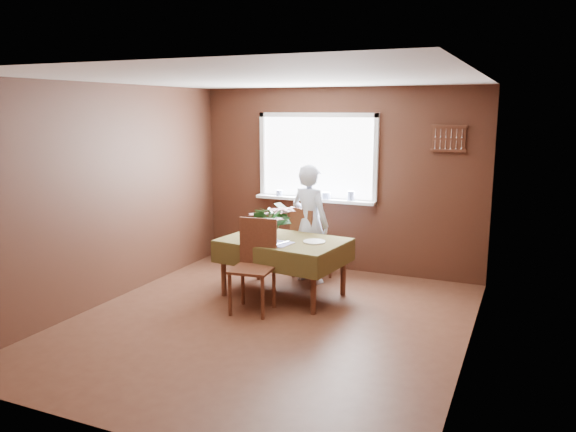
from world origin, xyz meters
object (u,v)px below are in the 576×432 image
at_px(chair_near, 255,261).
at_px(flower_bouquet, 272,218).
at_px(seated_woman, 310,224).
at_px(chair_far, 307,240).
at_px(dining_table, 283,246).

bearing_deg(chair_near, flower_bouquet, 80.05).
height_order(chair_near, seated_woman, seated_woman).
height_order(chair_far, flower_bouquet, flower_bouquet).
bearing_deg(chair_near, dining_table, 73.69).
bearing_deg(seated_woman, chair_near, 99.21).
xyz_separation_m(chair_near, seated_woman, (0.18, 1.21, 0.21)).
distance_m(dining_table, chair_near, 0.57).
relative_size(chair_far, flower_bouquet, 1.92).
height_order(dining_table, chair_far, chair_far).
bearing_deg(dining_table, flower_bouquet, -107.74).
xyz_separation_m(seated_woman, flower_bouquet, (-0.15, -0.81, 0.20)).
bearing_deg(seated_woman, chair_far, -32.96).
height_order(chair_far, chair_near, chair_near).
relative_size(chair_near, flower_bouquet, 2.06).
relative_size(dining_table, flower_bouquet, 3.10).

